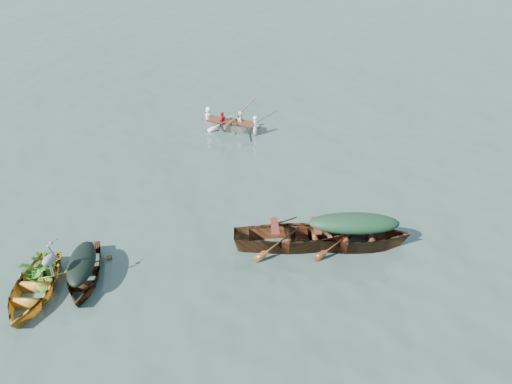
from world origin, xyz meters
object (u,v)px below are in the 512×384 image
Objects in this scene: rowed_boat at (232,130)px; heron at (51,265)px; dark_covered_boat at (85,279)px; open_wooden_boat at (295,246)px; yellow_dinghy at (35,296)px; green_tarp_boat at (351,246)px.

heron reaches higher than rowed_boat.
dark_covered_boat is 5.57m from open_wooden_boat.
heron is (0.48, 0.28, 0.90)m from yellow_dinghy.
heron is (0.77, -10.63, 0.90)m from rowed_boat.
dark_covered_boat is 1.16m from heron.
heron is (-0.22, -0.70, 0.90)m from dark_covered_boat.
dark_covered_boat is 0.71× the size of green_tarp_boat.
heron is at bearing 5.19° from yellow_dinghy.
yellow_dinghy is at bearing 104.20° from green_tarp_boat.
yellow_dinghy is 1.01× the size of dark_covered_boat.
open_wooden_boat reaches higher than rowed_boat.
green_tarp_boat is 7.75m from heron.
open_wooden_boat reaches higher than green_tarp_boat.
open_wooden_boat is at bearing -146.13° from rowed_boat.
rowed_boat is (-6.70, 5.72, 0.00)m from green_tarp_boat.
rowed_boat is at bearing 66.17° from yellow_dinghy.
rowed_boat is at bearing 24.67° from green_tarp_boat.
rowed_boat is (-5.27, 6.38, 0.00)m from open_wooden_boat.
yellow_dinghy is 0.89× the size of rowed_boat.
rowed_boat is (-0.29, 10.91, 0.00)m from yellow_dinghy.
rowed_boat is at bearing 12.74° from open_wooden_boat.
green_tarp_boat is at bearing 4.02° from dark_covered_boat.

